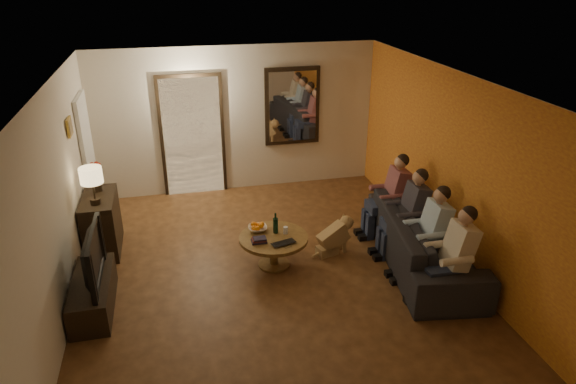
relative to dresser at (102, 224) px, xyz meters
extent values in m
cube|color=#492B13|center=(2.25, -1.19, -0.42)|extent=(5.00, 6.00, 0.01)
cube|color=white|center=(2.25, -1.19, 2.18)|extent=(5.00, 6.00, 0.01)
cube|color=beige|center=(2.25, 1.81, 0.88)|extent=(5.00, 0.02, 2.60)
cube|color=beige|center=(2.25, -4.19, 0.88)|extent=(5.00, 0.02, 2.60)
cube|color=beige|center=(-0.25, -1.19, 0.88)|extent=(0.02, 6.00, 2.60)
cube|color=beige|center=(4.75, -1.19, 0.88)|extent=(0.02, 6.00, 2.60)
cube|color=#BC4E20|center=(4.74, -1.19, 0.88)|extent=(0.01, 6.00, 2.60)
cube|color=#FFE0A5|center=(1.45, 1.79, 0.63)|extent=(1.00, 0.06, 2.10)
cube|color=black|center=(1.45, 1.78, 0.63)|extent=(1.12, 0.04, 2.22)
cube|color=silver|center=(1.70, 1.79, 0.48)|extent=(0.45, 0.03, 1.70)
cube|color=black|center=(3.25, 1.77, 1.08)|extent=(1.00, 0.05, 1.40)
cube|color=white|center=(3.25, 1.74, 1.08)|extent=(0.86, 0.02, 1.26)
cube|color=white|center=(-0.21, 1.11, 0.60)|extent=(0.06, 0.85, 2.04)
cube|color=#B28C33|center=(-0.22, 0.11, 1.43)|extent=(0.03, 0.28, 0.24)
cube|color=brown|center=(-0.21, 0.11, 1.43)|extent=(0.01, 0.22, 0.18)
cube|color=black|center=(0.00, 0.00, 0.00)|extent=(0.45, 0.95, 0.84)
cube|color=black|center=(0.00, -1.45, -0.22)|extent=(0.45, 1.21, 0.40)
imported|color=black|center=(0.00, -1.45, 0.30)|extent=(1.09, 0.14, 0.63)
imported|color=black|center=(4.35, -1.41, -0.05)|extent=(2.67, 1.37, 0.74)
cylinder|color=brown|center=(2.33, -0.99, -0.20)|extent=(1.00, 1.00, 0.45)
imported|color=white|center=(2.15, -0.77, 0.06)|extent=(0.26, 0.26, 0.06)
cylinder|color=silver|center=(2.51, -0.94, 0.08)|extent=(0.06, 0.06, 0.10)
imported|color=black|center=(2.43, -1.27, 0.04)|extent=(0.37, 0.29, 0.03)
camera|label=1|loc=(1.13, -6.99, 3.45)|focal=32.00mm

